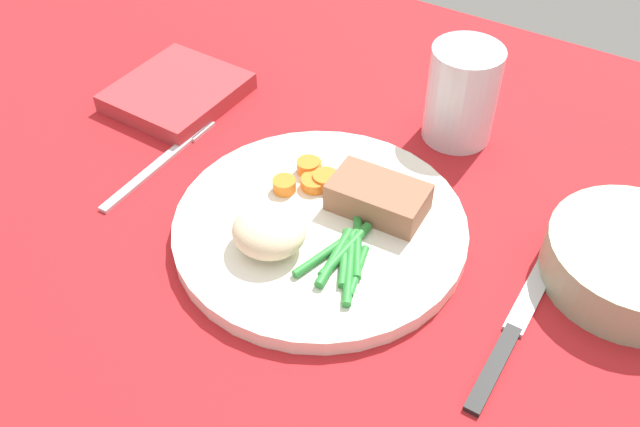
{
  "coord_description": "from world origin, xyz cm",
  "views": [
    {
      "loc": [
        26.0,
        -39.28,
        48.77
      ],
      "look_at": [
        2.18,
        -0.63,
        4.6
      ],
      "focal_mm": 39.46,
      "sensor_mm": 36.0,
      "label": 1
    }
  ],
  "objects_px": {
    "meat_portion": "(378,197)",
    "fork": "(159,163)",
    "knife": "(517,322)",
    "napkin": "(177,92)",
    "dinner_plate": "(320,228)",
    "salad_bowl": "(633,260)",
    "water_glass": "(461,100)"
  },
  "relations": [
    {
      "from": "meat_portion",
      "to": "fork",
      "type": "height_order",
      "value": "meat_portion"
    },
    {
      "from": "meat_portion",
      "to": "knife",
      "type": "distance_m",
      "value": 0.16
    },
    {
      "from": "napkin",
      "to": "meat_portion",
      "type": "bearing_deg",
      "value": -10.84
    },
    {
      "from": "dinner_plate",
      "to": "knife",
      "type": "relative_size",
      "value": 1.32
    },
    {
      "from": "meat_portion",
      "to": "dinner_plate",
      "type": "bearing_deg",
      "value": -130.6
    },
    {
      "from": "dinner_plate",
      "to": "salad_bowl",
      "type": "distance_m",
      "value": 0.27
    },
    {
      "from": "salad_bowl",
      "to": "water_glass",
      "type": "bearing_deg",
      "value": 152.01
    },
    {
      "from": "napkin",
      "to": "knife",
      "type": "bearing_deg",
      "value": -12.77
    },
    {
      "from": "knife",
      "to": "fork",
      "type": "bearing_deg",
      "value": 179.71
    },
    {
      "from": "knife",
      "to": "water_glass",
      "type": "distance_m",
      "value": 0.26
    },
    {
      "from": "fork",
      "to": "meat_portion",
      "type": "bearing_deg",
      "value": 11.23
    },
    {
      "from": "water_glass",
      "to": "salad_bowl",
      "type": "relative_size",
      "value": 0.7
    },
    {
      "from": "dinner_plate",
      "to": "napkin",
      "type": "distance_m",
      "value": 0.27
    },
    {
      "from": "fork",
      "to": "salad_bowl",
      "type": "relative_size",
      "value": 1.12
    },
    {
      "from": "meat_portion",
      "to": "knife",
      "type": "relative_size",
      "value": 0.43
    },
    {
      "from": "water_glass",
      "to": "napkin",
      "type": "height_order",
      "value": "water_glass"
    },
    {
      "from": "knife",
      "to": "salad_bowl",
      "type": "height_order",
      "value": "salad_bowl"
    },
    {
      "from": "knife",
      "to": "napkin",
      "type": "relative_size",
      "value": 1.51
    },
    {
      "from": "water_glass",
      "to": "fork",
      "type": "bearing_deg",
      "value": -139.09
    },
    {
      "from": "fork",
      "to": "knife",
      "type": "distance_m",
      "value": 0.38
    },
    {
      "from": "meat_portion",
      "to": "fork",
      "type": "relative_size",
      "value": 0.53
    },
    {
      "from": "meat_portion",
      "to": "salad_bowl",
      "type": "relative_size",
      "value": 0.59
    },
    {
      "from": "knife",
      "to": "salad_bowl",
      "type": "bearing_deg",
      "value": 56.45
    },
    {
      "from": "fork",
      "to": "knife",
      "type": "xyz_separation_m",
      "value": [
        0.38,
        -0.0,
        -0.0
      ]
    },
    {
      "from": "meat_portion",
      "to": "salad_bowl",
      "type": "distance_m",
      "value": 0.22
    },
    {
      "from": "knife",
      "to": "water_glass",
      "type": "bearing_deg",
      "value": 124.98
    },
    {
      "from": "dinner_plate",
      "to": "meat_portion",
      "type": "relative_size",
      "value": 3.07
    },
    {
      "from": "salad_bowl",
      "to": "napkin",
      "type": "height_order",
      "value": "salad_bowl"
    },
    {
      "from": "dinner_plate",
      "to": "salad_bowl",
      "type": "relative_size",
      "value": 1.82
    },
    {
      "from": "fork",
      "to": "water_glass",
      "type": "relative_size",
      "value": 1.59
    },
    {
      "from": "meat_portion",
      "to": "salad_bowl",
      "type": "bearing_deg",
      "value": 12.98
    },
    {
      "from": "knife",
      "to": "meat_portion",
      "type": "bearing_deg",
      "value": 163.51
    }
  ]
}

